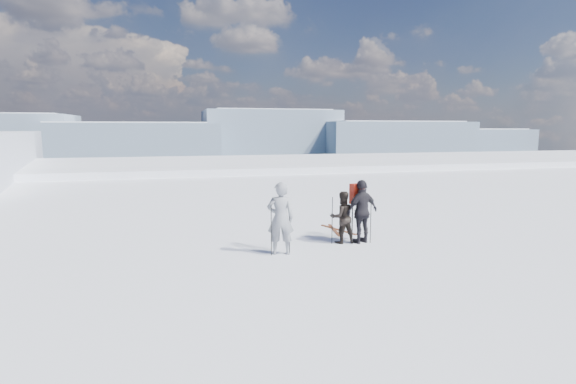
# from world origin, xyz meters

# --- Properties ---
(lake_basin) EXTENTS (820.00, 820.00, 71.62)m
(lake_basin) POSITION_xyz_m (0.00, 30.00, -6.50)
(lake_basin) COLOR white
(lake_basin) RESTS_ON ground
(far_mountain_range) EXTENTS (770.00, 110.00, 53.00)m
(far_mountain_range) POSITION_xyz_m (29.60, 454.78, -7.19)
(far_mountain_range) COLOR slate
(far_mountain_range) RESTS_ON ground
(skier_grey) EXTENTS (0.77, 0.57, 1.92)m
(skier_grey) POSITION_xyz_m (-2.66, 2.36, 0.96)
(skier_grey) COLOR gray
(skier_grey) RESTS_ON ground
(skier_dark) EXTENTS (0.74, 0.58, 1.51)m
(skier_dark) POSITION_xyz_m (-0.65, 3.06, 0.76)
(skier_dark) COLOR black
(skier_dark) RESTS_ON ground
(skier_pack) EXTENTS (1.16, 0.75, 1.84)m
(skier_pack) POSITION_xyz_m (-0.09, 2.92, 0.92)
(skier_pack) COLOR black
(skier_pack) RESTS_ON ground
(backpack) EXTENTS (0.44, 0.33, 0.59)m
(backpack) POSITION_xyz_m (-0.17, 3.16, 2.14)
(backpack) COLOR red
(backpack) RESTS_ON skier_pack
(ski_poles) EXTENTS (3.09, 0.70, 1.37)m
(ski_poles) POSITION_xyz_m (-1.18, 2.70, 0.66)
(ski_poles) COLOR black
(ski_poles) RESTS_ON ground
(skis_loose) EXTENTS (0.67, 1.69, 0.03)m
(skis_loose) POSITION_xyz_m (-0.23, 4.62, 0.01)
(skis_loose) COLOR black
(skis_loose) RESTS_ON ground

